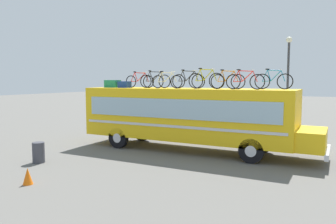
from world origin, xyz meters
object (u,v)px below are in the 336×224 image
object	(u,v)px
rooftop_bicycle_4	(188,80)
rooftop_bicycle_5	(206,80)
traffic_cone	(28,176)
luggage_bag_2	(125,85)
bus	(189,115)
rooftop_bicycle_2	(155,81)
rooftop_bicycle_8	(273,81)
rooftop_bicycle_3	(167,81)
street_lamp	(288,75)
luggage_bag_1	(113,84)
rooftop_bicycle_7	(245,81)
trash_bin	(39,152)
rooftop_bicycle_1	(139,81)
rooftop_bicycle_6	(228,81)

from	to	relation	value
rooftop_bicycle_4	rooftop_bicycle_5	world-z (taller)	rooftop_bicycle_5
traffic_cone	luggage_bag_2	bearing A→B (deg)	98.35
bus	luggage_bag_2	xyz separation A→B (m)	(-3.62, -0.25, 1.44)
rooftop_bicycle_2	rooftop_bicycle_8	world-z (taller)	rooftop_bicycle_8
rooftop_bicycle_3	rooftop_bicycle_8	xyz separation A→B (m)	(4.94, 0.73, 0.02)
rooftop_bicycle_2	bus	bearing A→B (deg)	-2.20
bus	street_lamp	distance (m)	7.88
bus	luggage_bag_1	world-z (taller)	luggage_bag_1
bus	rooftop_bicycle_8	bearing A→B (deg)	6.41
rooftop_bicycle_2	street_lamp	world-z (taller)	street_lamp
rooftop_bicycle_8	traffic_cone	distance (m)	10.62
bus	rooftop_bicycle_5	xyz separation A→B (m)	(0.92, -0.17, 1.68)
bus	rooftop_bicycle_7	world-z (taller)	rooftop_bicycle_7
rooftop_bicycle_2	rooftop_bicycle_5	xyz separation A→B (m)	(2.88, -0.24, 0.03)
luggage_bag_1	rooftop_bicycle_8	distance (m)	8.36
rooftop_bicycle_4	rooftop_bicycle_7	xyz separation A→B (m)	(2.92, -0.51, -0.02)
rooftop_bicycle_3	rooftop_bicycle_7	bearing A→B (deg)	-1.95
rooftop_bicycle_7	trash_bin	bearing A→B (deg)	-147.49
rooftop_bicycle_4	rooftop_bicycle_8	bearing A→B (deg)	5.14
rooftop_bicycle_8	rooftop_bicycle_4	bearing A→B (deg)	-174.86
traffic_cone	street_lamp	distance (m)	15.80
traffic_cone	rooftop_bicycle_2	bearing A→B (deg)	85.30
rooftop_bicycle_7	rooftop_bicycle_8	xyz separation A→B (m)	(1.04, 0.87, 0.01)
rooftop_bicycle_1	rooftop_bicycle_3	xyz separation A→B (m)	(1.86, -0.43, -0.00)
rooftop_bicycle_1	street_lamp	xyz separation A→B (m)	(6.56, 6.58, 0.38)
rooftop_bicycle_5	street_lamp	bearing A→B (deg)	68.45
luggage_bag_1	rooftop_bicycle_4	distance (m)	4.39
rooftop_bicycle_4	traffic_cone	world-z (taller)	rooftop_bicycle_4
luggage_bag_2	trash_bin	world-z (taller)	luggage_bag_2
rooftop_bicycle_3	rooftop_bicycle_7	distance (m)	3.90
rooftop_bicycle_7	street_lamp	world-z (taller)	street_lamp
rooftop_bicycle_5	street_lamp	xyz separation A→B (m)	(2.71, 6.87, 0.33)
bus	trash_bin	distance (m)	7.04
luggage_bag_2	traffic_cone	xyz separation A→B (m)	(1.05, -7.15, -2.93)
traffic_cone	rooftop_bicycle_3	bearing A→B (deg)	78.04
rooftop_bicycle_3	traffic_cone	xyz separation A→B (m)	(-1.50, -7.10, -3.13)
rooftop_bicycle_2	trash_bin	xyz separation A→B (m)	(-2.64, -5.24, -2.99)
rooftop_bicycle_5	rooftop_bicycle_2	bearing A→B (deg)	175.15
luggage_bag_1	rooftop_bicycle_3	xyz separation A→B (m)	(3.40, -0.15, 0.16)
rooftop_bicycle_3	street_lamp	distance (m)	8.44
luggage_bag_1	rooftop_bicycle_7	distance (m)	7.30
rooftop_bicycle_5	rooftop_bicycle_6	distance (m)	1.02
rooftop_bicycle_8	street_lamp	size ratio (longest dim) A/B	0.28
rooftop_bicycle_5	rooftop_bicycle_6	bearing A→B (deg)	5.94
rooftop_bicycle_7	traffic_cone	size ratio (longest dim) A/B	3.07
rooftop_bicycle_4	rooftop_bicycle_7	bearing A→B (deg)	-9.93
rooftop_bicycle_5	rooftop_bicycle_7	size ratio (longest dim) A/B	1.03
rooftop_bicycle_1	trash_bin	distance (m)	6.30
bus	luggage_bag_1	size ratio (longest dim) A/B	15.65
rooftop_bicycle_2	rooftop_bicycle_3	xyz separation A→B (m)	(0.89, -0.38, -0.02)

